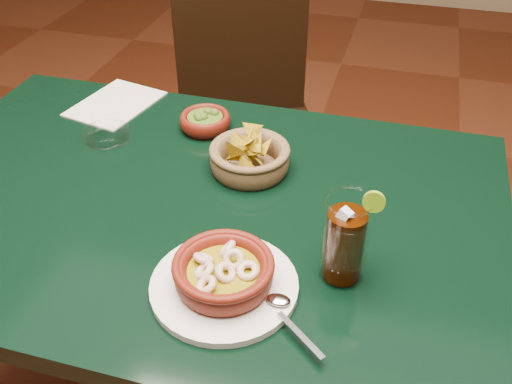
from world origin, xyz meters
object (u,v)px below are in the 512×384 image
(dining_chair, at_px, (246,119))
(shrimp_plate, at_px, (224,276))
(dining_table, at_px, (192,237))
(cola_drink, at_px, (345,240))
(chip_basket, at_px, (250,158))

(dining_chair, xyz_separation_m, shrimp_plate, (0.23, -0.91, 0.26))
(dining_table, distance_m, shrimp_plate, 0.28)
(shrimp_plate, distance_m, cola_drink, 0.20)
(dining_table, relative_size, chip_basket, 6.12)
(dining_table, relative_size, dining_chair, 1.27)
(shrimp_plate, bearing_deg, dining_chair, 104.42)
(dining_table, xyz_separation_m, chip_basket, (0.09, 0.12, 0.13))
(shrimp_plate, height_order, cola_drink, cola_drink)
(dining_chair, bearing_deg, chip_basket, -72.72)
(shrimp_plate, xyz_separation_m, chip_basket, (-0.05, 0.33, 0.00))
(dining_table, relative_size, shrimp_plate, 4.01)
(dining_chair, bearing_deg, dining_table, -82.36)
(chip_basket, distance_m, cola_drink, 0.34)
(chip_basket, bearing_deg, shrimp_plate, -80.83)
(dining_chair, height_order, shrimp_plate, dining_chair)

